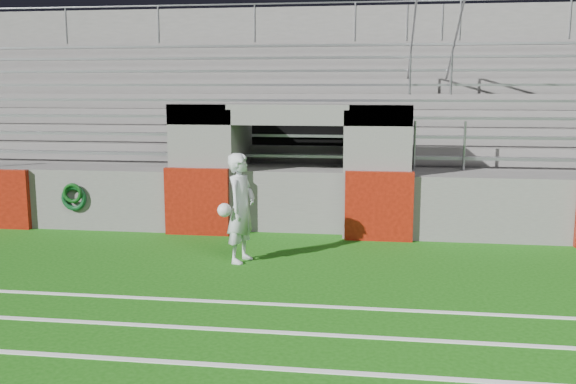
# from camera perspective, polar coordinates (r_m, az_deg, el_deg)

# --- Properties ---
(ground) EXTENTS (90.00, 90.00, 0.00)m
(ground) POSITION_cam_1_polar(r_m,az_deg,el_deg) (9.87, -2.65, -7.96)
(ground) COLOR #17530D
(ground) RESTS_ON ground
(stadium_structure) EXTENTS (26.00, 8.48, 5.42)m
(stadium_structure) POSITION_cam_1_polar(r_m,az_deg,el_deg) (17.38, 2.22, 4.53)
(stadium_structure) COLOR #5D5A58
(stadium_structure) RESTS_ON ground
(goalkeeper_with_ball) EXTENTS (0.63, 0.79, 1.85)m
(goalkeeper_with_ball) POSITION_cam_1_polar(r_m,az_deg,el_deg) (10.79, -4.21, -1.43)
(goalkeeper_with_ball) COLOR silver
(goalkeeper_with_ball) RESTS_ON ground
(hose_coil) EXTENTS (0.54, 0.14, 0.59)m
(hose_coil) POSITION_cam_1_polar(r_m,az_deg,el_deg) (13.85, -18.53, -0.37)
(hose_coil) COLOR #0C3C1A
(hose_coil) RESTS_ON ground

